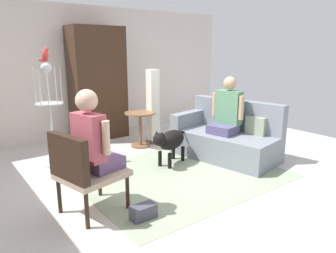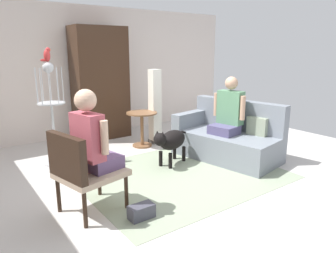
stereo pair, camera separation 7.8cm
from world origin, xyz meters
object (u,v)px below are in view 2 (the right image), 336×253
person_on_couch (229,111)px  dog (171,141)px  person_on_armchair (91,138)px  armchair (81,168)px  bird_cage_stand (52,113)px  couch (227,138)px  round_end_table (142,125)px  armoire_cabinet (100,83)px  column_lamp (155,107)px  handbag (141,212)px  parrot (47,55)px

person_on_couch → dog: 1.04m
person_on_couch → person_on_armchair: 2.46m
armchair → bird_cage_stand: bird_cage_stand is taller
dog → bird_cage_stand: (-1.42, 1.07, 0.42)m
person_on_couch → bird_cage_stand: size_ratio=0.57×
couch → round_end_table: 1.55m
armoire_cabinet → column_lamp: bearing=-56.9°
round_end_table → dog: bearing=-97.0°
handbag → column_lamp: bearing=53.5°
couch → handbag: (-2.16, -0.87, -0.24)m
armchair → round_end_table: bearing=44.1°
person_on_armchair → armoire_cabinet: 3.04m
person_on_armchair → parrot: parrot is taller
person_on_armchair → dog: person_on_armchair is taller
couch → round_end_table: bearing=122.2°
bird_cage_stand → dog: bearing=-36.9°
armchair → person_on_armchair: size_ratio=1.03×
person_on_couch → round_end_table: (-0.79, 1.35, -0.38)m
dog → armoire_cabinet: bearing=95.0°
armchair → parrot: size_ratio=4.54×
dog → round_end_table: bearing=83.0°
round_end_table → parrot: (-1.56, 0.00, 1.25)m
round_end_table → bird_cage_stand: size_ratio=0.41×
round_end_table → armchair: bearing=-135.9°
person_on_armchair → parrot: bearing=87.1°
armoire_cabinet → person_on_armchair: bearing=-116.0°
parrot → column_lamp: parrot is taller
dog → handbag: (-1.20, -1.11, -0.30)m
person_on_armchair → bird_cage_stand: bird_cage_stand is taller
person_on_couch → parrot: parrot is taller
round_end_table → armoire_cabinet: size_ratio=0.29×
armchair → person_on_armchair: 0.33m
parrot → column_lamp: (1.87, 0.05, -0.97)m
person_on_armchair → handbag: person_on_armchair is taller
person_on_couch → dog: (-0.92, 0.28, -0.40)m
column_lamp → armoire_cabinet: 1.22m
couch → parrot: size_ratio=8.80×
couch → bird_cage_stand: bird_cage_stand is taller
person_on_couch → dog: size_ratio=1.07×
dog → couch: bearing=-14.2°
bird_cage_stand → armchair: bearing=-97.7°
parrot → column_lamp: bearing=1.5°
couch → dog: bearing=165.8°
couch → column_lamp: bearing=110.4°
armchair → dog: bearing=22.0°
bird_cage_stand → person_on_armchair: bearing=-92.9°
person_on_couch → bird_cage_stand: bird_cage_stand is taller
person_on_couch → person_on_armchair: (-2.43, -0.36, 0.04)m
person_on_couch → parrot: 2.84m
round_end_table → dog: 1.08m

